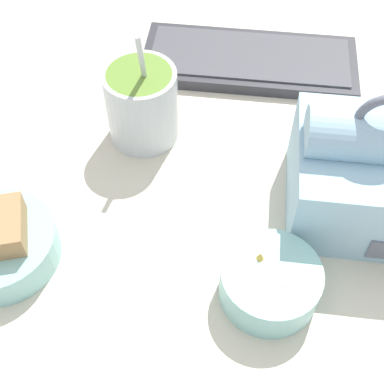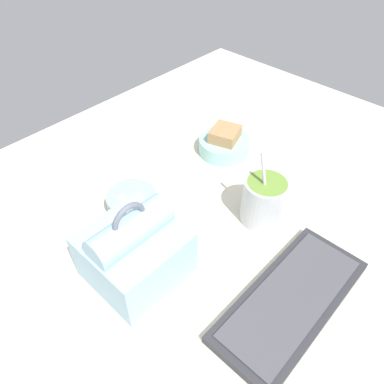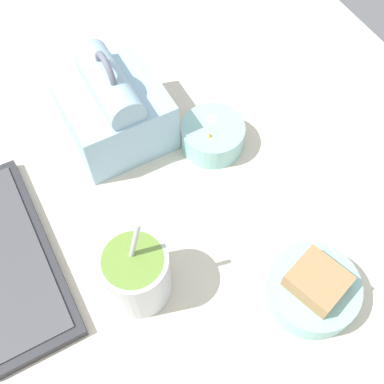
{
  "view_description": "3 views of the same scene",
  "coord_description": "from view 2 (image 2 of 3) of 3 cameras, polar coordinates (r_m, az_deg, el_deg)",
  "views": [
    {
      "loc": [
        7.58,
        -39.19,
        56.31
      ],
      "look_at": [
        3.05,
        -2.03,
        7.0
      ],
      "focal_mm": 50.0,
      "sensor_mm": 36.0,
      "label": 1
    },
    {
      "loc": [
        46.28,
        38.66,
        63.17
      ],
      "look_at": [
        3.05,
        -2.03,
        7.0
      ],
      "focal_mm": 35.0,
      "sensor_mm": 36.0,
      "label": 2
    },
    {
      "loc": [
        -30.39,
        16.11,
        70.59
      ],
      "look_at": [
        3.05,
        -2.03,
        7.0
      ],
      "focal_mm": 45.0,
      "sensor_mm": 36.0,
      "label": 3
    }
  ],
  "objects": [
    {
      "name": "bento_bowl_sandwich",
      "position": [
        1.0,
        4.95,
        7.36
      ],
      "size": [
        13.34,
        13.34,
        7.26
      ],
      "color": "#93D1CC",
      "rests_on": "desk_surface"
    },
    {
      "name": "soup_cup",
      "position": [
        0.81,
        10.94,
        -1.23
      ],
      "size": [
        9.48,
        9.48,
        17.69
      ],
      "color": "silver",
      "rests_on": "desk_surface"
    },
    {
      "name": "lunch_bag",
      "position": [
        0.7,
        -8.77,
        -8.86
      ],
      "size": [
        16.59,
        16.36,
        18.32
      ],
      "color": "#9EC6DB",
      "rests_on": "desk_surface"
    },
    {
      "name": "bento_bowl_snacks",
      "position": [
        0.84,
        -9.09,
        -1.53
      ],
      "size": [
        10.91,
        10.91,
        5.71
      ],
      "color": "#93D1CC",
      "rests_on": "desk_surface"
    },
    {
      "name": "desk_surface",
      "position": [
        0.87,
        2.36,
        -2.5
      ],
      "size": [
        140.0,
        110.0,
        2.0
      ],
      "color": "beige",
      "rests_on": "ground"
    },
    {
      "name": "keyboard",
      "position": [
        0.72,
        14.84,
        -15.62
      ],
      "size": [
        32.72,
        13.6,
        2.1
      ],
      "color": "#2D2D33",
      "rests_on": "desk_surface"
    }
  ]
}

